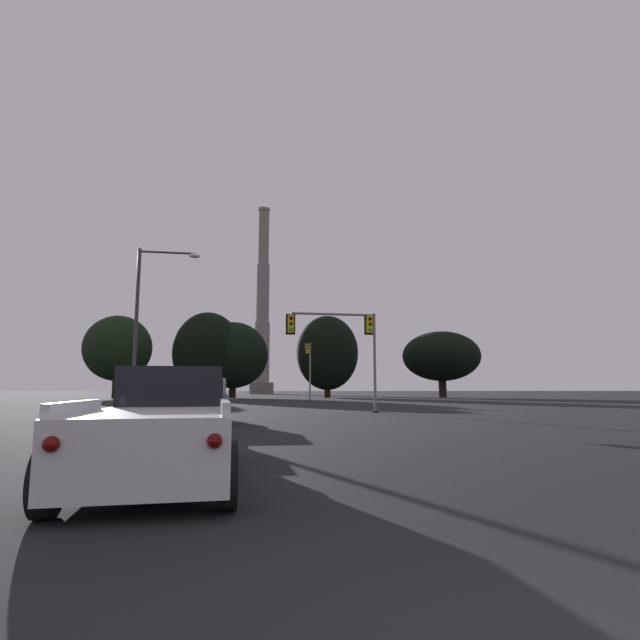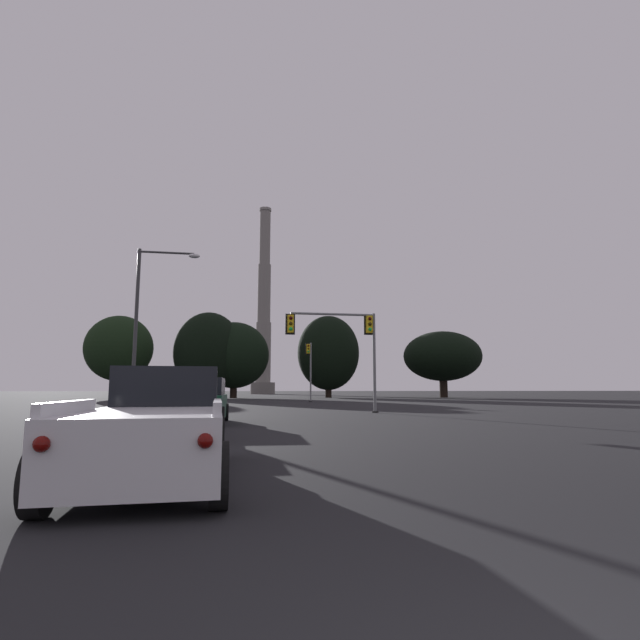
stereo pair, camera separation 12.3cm
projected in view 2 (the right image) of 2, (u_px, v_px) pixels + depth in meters
The scene contains 12 objects.
pickup_truck_left_lane_third at pixel (159, 426), 8.22m from camera, with size 2.34×5.56×1.82m.
hatchback_left_lane_second at pixel (174, 415), 14.40m from camera, with size 1.98×4.14×1.44m.
suv_left_lane_front at pixel (201, 401), 20.46m from camera, with size 2.23×4.95×1.86m.
traffic_light_overhead_right at pixel (345, 336), 29.94m from camera, with size 5.59×0.50×5.96m.
traffic_light_far_right at pixel (310, 363), 54.81m from camera, with size 0.78×0.50×6.45m.
street_lamp at pixel (146, 312), 27.68m from camera, with size 3.42×0.36×9.23m.
smokestack at pixel (264, 319), 134.01m from camera, with size 6.46×6.46×50.94m.
treeline_center_left at pixel (443, 356), 80.79m from camera, with size 12.66×11.40×10.67m.
treeline_center_right at pixel (119, 348), 73.10m from camera, with size 9.73×8.75×12.11m.
treeline_far_right at pixel (208, 352), 74.90m from camera, with size 10.28×9.25×12.89m.
treeline_far_left at pixel (328, 353), 80.61m from camera, with size 10.00×9.00×13.20m.
treeline_right_mid at pixel (234, 355), 76.27m from camera, with size 10.61×9.55×11.58m.
Camera 2 is at (-1.72, -1.62, 1.42)m, focal length 28.00 mm.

